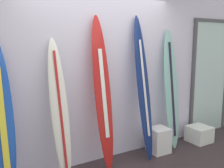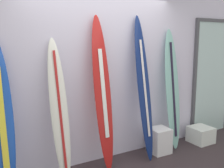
{
  "view_description": "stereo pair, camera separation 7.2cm",
  "coord_description": "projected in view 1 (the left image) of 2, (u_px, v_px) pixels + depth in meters",
  "views": [
    {
      "loc": [
        -1.84,
        -2.18,
        1.85
      ],
      "look_at": [
        0.05,
        0.95,
        1.23
      ],
      "focal_mm": 41.32,
      "sensor_mm": 36.0,
      "label": 1
    },
    {
      "loc": [
        -1.77,
        -2.21,
        1.85
      ],
      "look_at": [
        0.05,
        0.95,
        1.23
      ],
      "focal_mm": 41.32,
      "sensor_mm": 36.0,
      "label": 2
    }
  ],
  "objects": [
    {
      "name": "surfboard_navy",
      "position": [
        143.0,
        89.0,
        4.01
      ],
      "size": [
        0.24,
        0.47,
        2.24
      ],
      "color": "navy",
      "rests_on": "ground"
    },
    {
      "name": "display_block_left",
      "position": [
        199.0,
        134.0,
        4.76
      ],
      "size": [
        0.38,
        0.38,
        0.29
      ],
      "color": "white",
      "rests_on": "ground"
    },
    {
      "name": "surfboard_ivory",
      "position": [
        60.0,
        112.0,
        3.36
      ],
      "size": [
        0.25,
        0.45,
        1.89
      ],
      "color": "silver",
      "rests_on": "ground"
    },
    {
      "name": "display_block_center",
      "position": [
        159.0,
        140.0,
        4.3
      ],
      "size": [
        0.32,
        0.32,
        0.42
      ],
      "color": "silver",
      "rests_on": "ground"
    },
    {
      "name": "surfboard_seafoam",
      "position": [
        171.0,
        89.0,
        4.41
      ],
      "size": [
        0.3,
        0.32,
        2.05
      ],
      "color": "#81BDB1",
      "rests_on": "ground"
    },
    {
      "name": "surfboard_cobalt",
      "position": [
        2.0,
        119.0,
        3.02
      ],
      "size": [
        0.28,
        0.42,
        1.9
      ],
      "color": "#1A49AF",
      "rests_on": "ground"
    },
    {
      "name": "surfboard_crimson",
      "position": [
        103.0,
        94.0,
        3.66
      ],
      "size": [
        0.29,
        0.42,
        2.22
      ],
      "color": "red",
      "rests_on": "ground"
    },
    {
      "name": "glass_door",
      "position": [
        210.0,
        75.0,
        5.15
      ],
      "size": [
        1.04,
        0.06,
        2.26
      ],
      "color": "silver",
      "rests_on": "ground"
    },
    {
      "name": "wall_back",
      "position": [
        97.0,
        70.0,
        3.95
      ],
      "size": [
        7.2,
        0.2,
        2.8
      ],
      "primitive_type": "cube",
      "color": "silver",
      "rests_on": "ground"
    }
  ]
}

